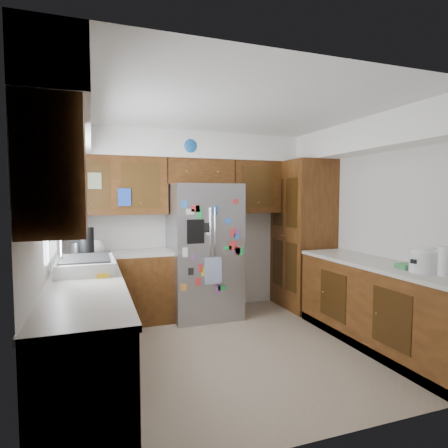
% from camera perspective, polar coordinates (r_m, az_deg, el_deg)
% --- Properties ---
extents(floor, '(3.60, 3.60, 0.00)m').
position_cam_1_polar(floor, '(4.23, 1.89, -18.48)').
color(floor, gray).
rests_on(floor, ground).
extents(room_shell, '(3.64, 3.24, 2.52)m').
position_cam_1_polar(room_shell, '(4.22, -1.22, 6.80)').
color(room_shell, silver).
rests_on(room_shell, ground).
extents(left_counter_run, '(1.36, 3.20, 0.92)m').
position_cam_1_polar(left_counter_run, '(3.85, -18.08, -14.17)').
color(left_counter_run, '#40220C').
rests_on(left_counter_run, ground).
extents(right_counter_run, '(0.63, 2.25, 0.92)m').
position_cam_1_polar(right_counter_run, '(4.47, 22.91, -11.82)').
color(right_counter_run, '#40220C').
rests_on(right_counter_run, ground).
extents(pantry, '(0.60, 0.90, 2.15)m').
position_cam_1_polar(pantry, '(5.64, 11.88, -1.60)').
color(pantry, '#40220C').
rests_on(pantry, ground).
extents(fridge, '(0.90, 0.79, 1.80)m').
position_cam_1_polar(fridge, '(5.10, -3.06, -4.08)').
color(fridge, gray).
rests_on(fridge, ground).
extents(bridge_cabinet, '(0.96, 0.34, 0.35)m').
position_cam_1_polar(bridge_cabinet, '(5.28, -3.81, 7.89)').
color(bridge_cabinet, '#40220C').
rests_on(bridge_cabinet, fridge).
extents(fridge_top_items, '(0.59, 0.37, 0.31)m').
position_cam_1_polar(fridge_top_items, '(5.23, -4.45, 11.33)').
color(fridge_top_items, '#1C60AF').
rests_on(fridge_top_items, bridge_cabinet).
extents(sink_assembly, '(0.52, 0.72, 0.37)m').
position_cam_1_polar(sink_assembly, '(3.78, -20.40, -5.82)').
color(sink_assembly, silver).
rests_on(sink_assembly, left_counter_run).
extents(left_counter_clutter, '(0.37, 0.86, 0.38)m').
position_cam_1_polar(left_counter_clutter, '(4.53, -20.08, -3.42)').
color(left_counter_clutter, black).
rests_on(left_counter_clutter, left_counter_run).
extents(rice_cooker, '(0.29, 0.28, 0.25)m').
position_cam_1_polar(rice_cooker, '(3.98, 28.33, -4.69)').
color(rice_cooker, white).
rests_on(rice_cooker, right_counter_run).
extents(paper_towel, '(0.12, 0.12, 0.26)m').
position_cam_1_polar(paper_towel, '(3.89, 30.61, -4.93)').
color(paper_towel, white).
rests_on(paper_towel, right_counter_run).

